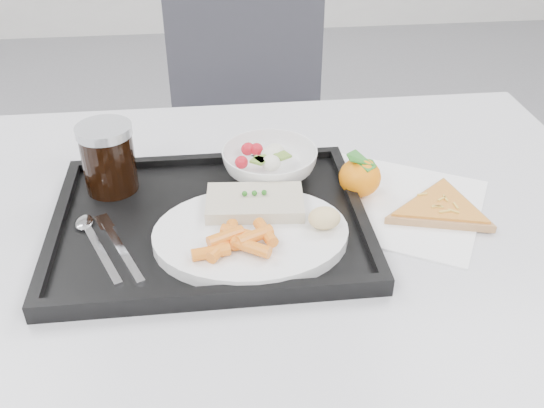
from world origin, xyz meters
TOP-DOWN VIEW (x-y plane):
  - table at (0.00, 0.30)m, footprint 1.20×0.80m
  - chair at (0.06, 1.03)m, footprint 0.46×0.46m
  - tray at (-0.05, 0.27)m, footprint 0.45×0.35m
  - dinner_plate at (0.01, 0.22)m, footprint 0.27×0.27m
  - fish_fillet at (0.02, 0.27)m, footprint 0.14×0.10m
  - bread_roll at (0.11, 0.21)m, footprint 0.05×0.04m
  - salad_bowl at (0.05, 0.39)m, footprint 0.15×0.15m
  - cola_glass at (-0.20, 0.38)m, footprint 0.08×0.08m
  - cutlery at (-0.20, 0.24)m, footprint 0.12×0.16m
  - napkin at (0.24, 0.30)m, footprint 0.34×0.33m
  - tangerine at (0.19, 0.33)m, footprint 0.08×0.08m
  - pizza_slice at (0.30, 0.27)m, footprint 0.22×0.22m
  - carrot_pile at (-0.01, 0.18)m, footprint 0.11×0.08m
  - salad_contents at (0.05, 0.39)m, footprint 0.09×0.07m

SIDE VIEW (x-z plane):
  - chair at x=0.06m, z-range 0.07..1.00m
  - table at x=0.00m, z-range 0.31..1.06m
  - napkin at x=0.24m, z-range 0.75..0.75m
  - tray at x=-0.05m, z-range 0.75..0.77m
  - pizza_slice at x=0.30m, z-range 0.75..0.77m
  - cutlery at x=-0.20m, z-range 0.76..0.77m
  - dinner_plate at x=0.01m, z-range 0.77..0.78m
  - tangerine at x=0.19m, z-range 0.75..0.82m
  - salad_bowl at x=0.05m, z-range 0.77..0.81m
  - fish_fillet at x=0.02m, z-range 0.78..0.81m
  - carrot_pile at x=-0.01m, z-range 0.78..0.81m
  - bread_roll at x=0.11m, z-range 0.78..0.81m
  - salad_contents at x=0.05m, z-range 0.79..0.81m
  - cola_glass at x=-0.20m, z-range 0.77..0.88m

